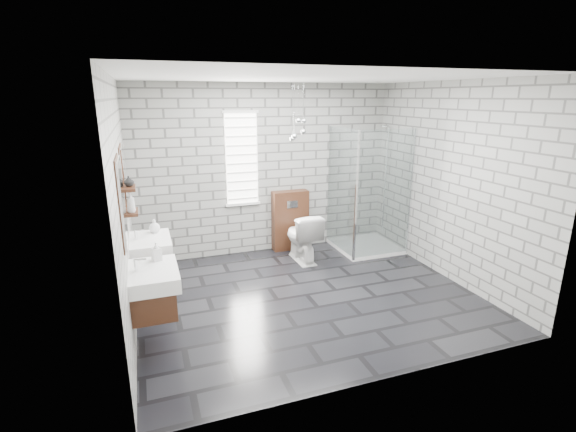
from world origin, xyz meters
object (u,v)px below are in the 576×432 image
cistern_panel (290,220)px  toilet (302,237)px  vanity_right (147,246)px  shower_enclosure (365,222)px  vanity_left (150,278)px

cistern_panel → toilet: bearing=-90.0°
vanity_right → cistern_panel: vanity_right is taller
vanity_right → shower_enclosure: (3.41, 0.73, -0.25)m
shower_enclosure → vanity_right: bearing=-167.8°
cistern_panel → vanity_right: bearing=-151.3°
vanity_left → cistern_panel: (2.28, 2.24, -0.26)m
cistern_panel → shower_enclosure: shower_enclosure is taller
toilet → vanity_right: bearing=15.6°
vanity_left → shower_enclosure: bearing=26.8°
cistern_panel → shower_enclosure: size_ratio=0.49×
vanity_left → toilet: (2.28, 1.69, -0.37)m
shower_enclosure → toilet: size_ratio=2.62×
vanity_right → shower_enclosure: bearing=12.2°
cistern_panel → vanity_left: bearing=-135.6°
cistern_panel → shower_enclosure: bearing=-24.7°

